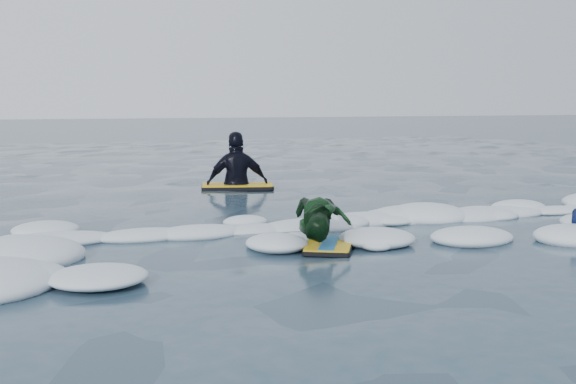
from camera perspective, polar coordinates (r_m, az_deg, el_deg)
name	(u,v)px	position (r m, az deg, el deg)	size (l,w,h in m)	color
ground	(331,254)	(7.26, 3.42, -4.93)	(120.00, 120.00, 0.00)	#1A273E
foam_band	(295,236)	(8.19, 0.53, -3.52)	(12.00, 3.10, 0.30)	white
prone_child_unit	(322,222)	(7.62, 2.73, -2.36)	(1.09, 1.43, 0.50)	black
waiting_rider_unit	(237,185)	(12.57, -4.02, 0.55)	(1.37, 0.97, 1.85)	black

